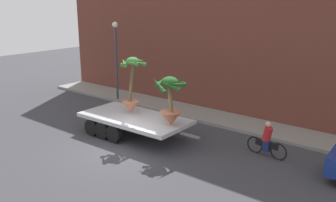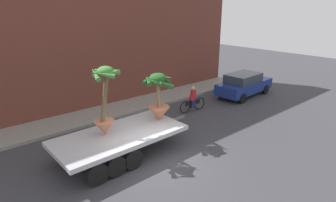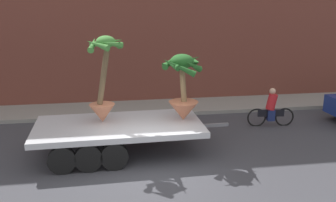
{
  "view_description": "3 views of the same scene",
  "coord_description": "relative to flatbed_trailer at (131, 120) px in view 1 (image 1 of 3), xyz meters",
  "views": [
    {
      "loc": [
        10.8,
        -10.52,
        6.38
      ],
      "look_at": [
        0.77,
        1.99,
        1.9
      ],
      "focal_mm": 39.65,
      "sensor_mm": 36.0,
      "label": 1
    },
    {
      "loc": [
        -5.92,
        -7.6,
        5.85
      ],
      "look_at": [
        2.03,
        1.87,
        1.63
      ],
      "focal_mm": 29.82,
      "sensor_mm": 36.0,
      "label": 2
    },
    {
      "loc": [
        -1.01,
        -9.92,
        4.9
      ],
      "look_at": [
        0.78,
        1.77,
        1.58
      ],
      "focal_mm": 40.28,
      "sensor_mm": 36.0,
      "label": 3
    }
  ],
  "objects": [
    {
      "name": "flatbed_trailer",
      "position": [
        0.0,
        0.0,
        0.0
      ],
      "size": [
        6.3,
        2.73,
        0.98
      ],
      "color": "#B7BABF",
      "rests_on": "ground"
    },
    {
      "name": "potted_palm_rear",
      "position": [
        2.3,
        0.08,
        1.28
      ],
      "size": [
        1.42,
        1.53,
        2.16
      ],
      "color": "#B26647",
      "rests_on": "flatbed_trailer"
    },
    {
      "name": "ground_plane",
      "position": [
        1.07,
        -1.49,
        -0.76
      ],
      "size": [
        60.0,
        60.0,
        0.0
      ],
      "primitive_type": "plane",
      "color": "#38383D"
    },
    {
      "name": "potted_palm_middle",
      "position": [
        -0.18,
        0.26,
        1.53
      ],
      "size": [
        1.21,
        1.27,
        2.75
      ],
      "color": "#C17251",
      "rests_on": "flatbed_trailer"
    },
    {
      "name": "cyclist",
      "position": [
        6.11,
        1.74,
        -0.1
      ],
      "size": [
        1.84,
        0.38,
        1.54
      ],
      "color": "black",
      "rests_on": "ground"
    },
    {
      "name": "street_lamp",
      "position": [
        -4.92,
        3.81,
        2.47
      ],
      "size": [
        0.36,
        0.36,
        4.83
      ],
      "color": "#383D42",
      "rests_on": "sidewalk"
    },
    {
      "name": "sidewalk",
      "position": [
        1.07,
        4.61,
        -0.69
      ],
      "size": [
        24.0,
        2.2,
        0.15
      ],
      "primitive_type": "cube",
      "color": "gray",
      "rests_on": "ground"
    },
    {
      "name": "building_facade",
      "position": [
        1.07,
        6.31,
        3.98
      ],
      "size": [
        24.0,
        1.2,
        9.49
      ],
      "primitive_type": "cube",
      "color": "brown",
      "rests_on": "ground"
    }
  ]
}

